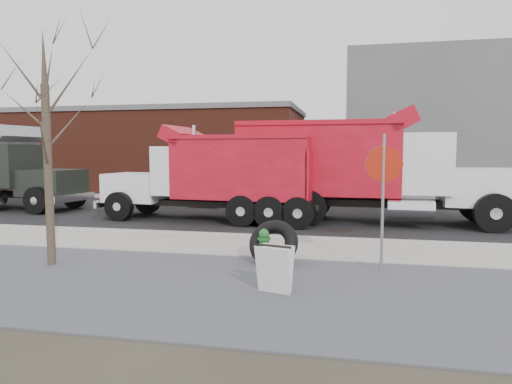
% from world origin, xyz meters
% --- Properties ---
extents(ground, '(120.00, 120.00, 0.00)m').
position_xyz_m(ground, '(0.00, 0.00, 0.00)').
color(ground, '#383328').
rests_on(ground, ground).
extents(gravel_verge, '(60.00, 5.00, 0.03)m').
position_xyz_m(gravel_verge, '(0.00, -3.50, 0.01)').
color(gravel_verge, slate).
rests_on(gravel_verge, ground).
extents(sidewalk, '(60.00, 2.50, 0.06)m').
position_xyz_m(sidewalk, '(0.00, 0.25, 0.03)').
color(sidewalk, '#9E9B93').
rests_on(sidewalk, ground).
extents(curb, '(60.00, 0.15, 0.11)m').
position_xyz_m(curb, '(0.00, 1.55, 0.06)').
color(curb, '#9E9B93').
rests_on(curb, ground).
extents(road, '(60.00, 9.40, 0.02)m').
position_xyz_m(road, '(0.00, 6.30, 0.01)').
color(road, black).
rests_on(road, ground).
extents(far_sidewalk, '(60.00, 2.00, 0.06)m').
position_xyz_m(far_sidewalk, '(0.00, 12.00, 0.03)').
color(far_sidewalk, '#9E9B93').
rests_on(far_sidewalk, ground).
extents(building_grey, '(12.00, 10.00, 8.00)m').
position_xyz_m(building_grey, '(9.00, 18.00, 4.00)').
color(building_grey, slate).
rests_on(building_grey, ground).
extents(building_brick, '(20.20, 8.20, 5.30)m').
position_xyz_m(building_brick, '(-10.00, 17.00, 2.65)').
color(building_brick, maroon).
rests_on(building_brick, ground).
extents(bare_tree, '(3.20, 3.20, 5.20)m').
position_xyz_m(bare_tree, '(-3.20, -2.60, 3.30)').
color(bare_tree, '#382D23').
rests_on(bare_tree, ground).
extents(fire_hydrant, '(0.48, 0.46, 0.83)m').
position_xyz_m(fire_hydrant, '(1.45, -1.60, 0.38)').
color(fire_hydrant, '#2F702A').
rests_on(fire_hydrant, ground).
extents(truck_tire, '(1.19, 0.98, 1.10)m').
position_xyz_m(truck_tire, '(1.65, -1.52, 0.50)').
color(truck_tire, black).
rests_on(truck_tire, ground).
extents(stop_sign, '(0.79, 0.06, 2.91)m').
position_xyz_m(stop_sign, '(3.99, -1.64, 1.97)').
color(stop_sign, gray).
rests_on(stop_sign, ground).
extents(sandwich_board, '(0.70, 0.54, 0.87)m').
position_xyz_m(sandwich_board, '(2.03, -3.62, 0.46)').
color(sandwich_board, silver).
rests_on(sandwich_board, ground).
extents(dump_truck_red_a, '(10.00, 2.98, 3.98)m').
position_xyz_m(dump_truck_red_a, '(3.52, 5.19, 2.02)').
color(dump_truck_red_a, black).
rests_on(dump_truck_red_a, ground).
extents(dump_truck_red_b, '(8.18, 2.88, 3.44)m').
position_xyz_m(dump_truck_red_b, '(-1.40, 4.48, 1.75)').
color(dump_truck_red_b, black).
rests_on(dump_truck_red_b, ground).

